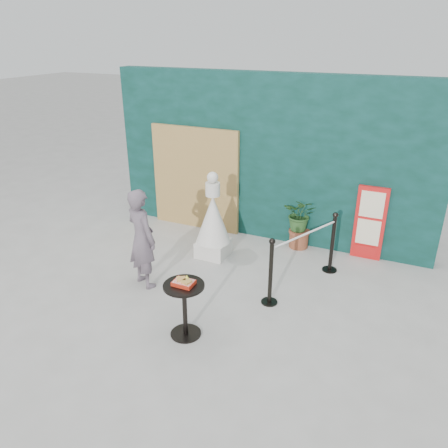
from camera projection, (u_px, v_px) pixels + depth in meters
ground at (187, 325)px, 5.87m from camera, size 60.00×60.00×0.00m
back_wall at (268, 159)px, 7.88m from camera, size 6.00×0.30×3.00m
bamboo_fence at (195, 179)px, 8.44m from camera, size 1.80×0.08×2.00m
woman at (142, 239)px, 6.52m from camera, size 0.67×0.57×1.56m
menu_board at (370, 223)px, 7.35m from camera, size 0.50×0.07×1.30m
statue at (213, 223)px, 7.44m from camera, size 0.59×0.59×1.52m
cafe_table at (184, 302)px, 5.49m from camera, size 0.52×0.52×0.75m
food_basket at (184, 282)px, 5.37m from camera, size 0.26×0.19×0.11m
planter at (300, 219)px, 7.77m from camera, size 0.56×0.49×0.96m
stanchion_barrier at (303, 257)px, 6.58m from camera, size 0.84×1.54×1.03m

